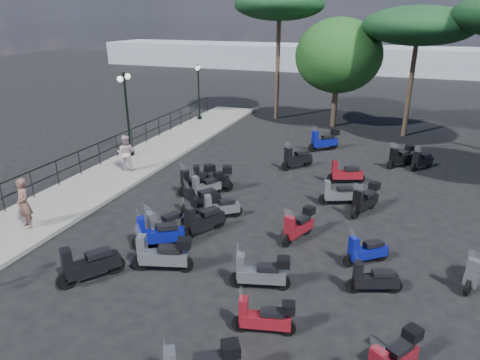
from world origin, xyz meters
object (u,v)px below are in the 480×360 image
(scooter_2, at_px, (165,226))
(scooter_8, at_px, (207,186))
(scooter_27, at_px, (365,200))
(scooter_26, at_px, (477,271))
(pedestrian_far, at_px, (126,153))
(woman, at_px, (24,204))
(scooter_10, at_px, (297,159))
(scooter_22, at_px, (401,157))
(scooter_24, at_px, (393,360))
(scooter_16, at_px, (324,141))
(pine_0, at_px, (419,26))
(scooter_7, at_px, (159,234))
(scooter_3, at_px, (201,200))
(scooter_13, at_px, (203,221))
(pine_2, at_px, (280,5))
(scooter_6, at_px, (163,255))
(lamp_post_1, at_px, (127,109))
(scooter_4, at_px, (211,179))
(scooter_25, at_px, (366,251))
(scooter_1, at_px, (89,265))
(scooter_20, at_px, (299,226))
(broadleaf_tree, at_px, (338,56))
(scooter_18, at_px, (261,273))
(lamp_post_2, at_px, (199,88))
(scooter_28, at_px, (422,161))
(scooter_14, at_px, (220,208))
(scooter_19, at_px, (373,280))
(scooter_9, at_px, (197,181))

(scooter_2, height_order, scooter_8, scooter_2)
(scooter_27, bearing_deg, scooter_26, 155.42)
(pedestrian_far, bearing_deg, woman, 74.78)
(woman, height_order, scooter_10, woman)
(scooter_22, distance_m, scooter_24, 13.55)
(scooter_16, relative_size, pine_0, 0.20)
(scooter_7, bearing_deg, scooter_3, -33.02)
(woman, height_order, scooter_2, woman)
(scooter_3, bearing_deg, scooter_13, 152.56)
(scooter_13, bearing_deg, pine_2, -54.97)
(scooter_22, height_order, scooter_24, scooter_22)
(scooter_6, distance_m, scooter_27, 7.75)
(scooter_8, xyz_separation_m, scooter_24, (7.30, -7.12, 0.03))
(lamp_post_1, relative_size, scooter_2, 2.48)
(scooter_10, bearing_deg, woman, 92.24)
(scooter_13, height_order, scooter_22, scooter_13)
(scooter_4, bearing_deg, pine_0, -54.55)
(scooter_8, height_order, scooter_13, scooter_13)
(scooter_4, distance_m, scooter_25, 7.28)
(scooter_1, distance_m, scooter_26, 10.44)
(lamp_post_1, distance_m, scooter_25, 13.65)
(scooter_3, height_order, scooter_20, scooter_3)
(scooter_1, distance_m, broadleaf_tree, 20.44)
(scooter_18, bearing_deg, broadleaf_tree, -11.93)
(lamp_post_2, distance_m, scooter_10, 11.13)
(scooter_22, height_order, scooter_28, scooter_22)
(scooter_10, height_order, scooter_14, scooter_10)
(scooter_24, bearing_deg, pine_2, -34.18)
(scooter_13, bearing_deg, scooter_28, -99.41)
(scooter_3, relative_size, scooter_22, 1.07)
(lamp_post_2, distance_m, woman, 16.43)
(pedestrian_far, height_order, scooter_26, pedestrian_far)
(scooter_2, relative_size, pine_2, 0.20)
(scooter_7, height_order, scooter_14, scooter_7)
(scooter_10, distance_m, scooter_19, 9.70)
(scooter_2, relative_size, scooter_27, 1.03)
(scooter_1, height_order, broadleaf_tree, broadleaf_tree)
(scooter_1, bearing_deg, pine_0, -77.22)
(woman, distance_m, scooter_1, 4.24)
(scooter_3, relative_size, scooter_19, 1.03)
(scooter_14, distance_m, scooter_28, 10.60)
(scooter_9, height_order, scooter_19, scooter_9)
(scooter_2, distance_m, scooter_27, 7.26)
(lamp_post_1, xyz_separation_m, scooter_13, (6.84, -6.06, -2.00))
(lamp_post_1, relative_size, scooter_3, 2.79)
(scooter_6, relative_size, scooter_26, 1.13)
(scooter_19, bearing_deg, scooter_3, 44.68)
(lamp_post_2, relative_size, scooter_10, 2.52)
(scooter_24, bearing_deg, scooter_3, -5.53)
(pine_2, bearing_deg, pedestrian_far, -104.86)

